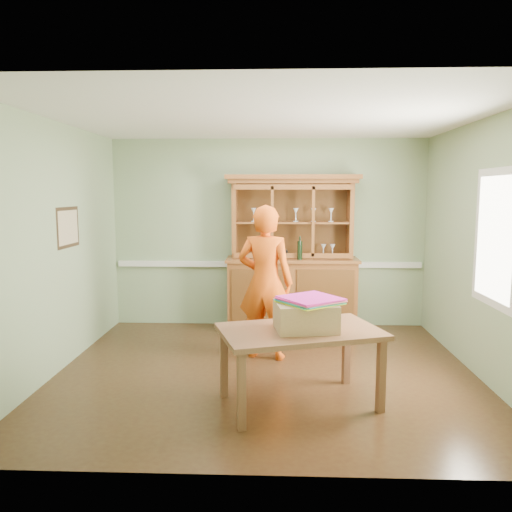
{
  "coord_description": "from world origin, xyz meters",
  "views": [
    {
      "loc": [
        0.1,
        -5.22,
        1.94
      ],
      "look_at": [
        -0.12,
        0.4,
        1.22
      ],
      "focal_mm": 35.0,
      "sensor_mm": 36.0,
      "label": 1
    }
  ],
  "objects_px": {
    "dining_table": "(300,338)",
    "cardboard_box": "(306,316)",
    "china_hutch": "(292,276)",
    "person": "(265,282)"
  },
  "relations": [
    {
      "from": "person",
      "to": "cardboard_box",
      "type": "bearing_deg",
      "value": 120.02
    },
    {
      "from": "china_hutch",
      "to": "person",
      "type": "xyz_separation_m",
      "value": [
        -0.35,
        -1.25,
        0.13
      ]
    },
    {
      "from": "china_hutch",
      "to": "dining_table",
      "type": "bearing_deg",
      "value": -90.16
    },
    {
      "from": "dining_table",
      "to": "cardboard_box",
      "type": "relative_size",
      "value": 3.04
    },
    {
      "from": "cardboard_box",
      "to": "person",
      "type": "height_order",
      "value": "person"
    },
    {
      "from": "china_hutch",
      "to": "person",
      "type": "distance_m",
      "value": 1.3
    },
    {
      "from": "cardboard_box",
      "to": "person",
      "type": "xyz_separation_m",
      "value": [
        -0.39,
        1.34,
        0.07
      ]
    },
    {
      "from": "cardboard_box",
      "to": "dining_table",
      "type": "bearing_deg",
      "value": 155.29
    },
    {
      "from": "person",
      "to": "dining_table",
      "type": "bearing_deg",
      "value": 118.35
    },
    {
      "from": "dining_table",
      "to": "cardboard_box",
      "type": "xyz_separation_m",
      "value": [
        0.05,
        -0.02,
        0.21
      ]
    }
  ]
}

